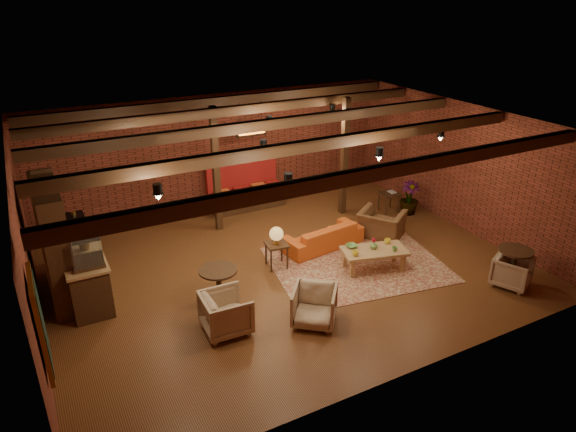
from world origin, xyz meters
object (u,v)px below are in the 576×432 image
side_table_book (389,194)px  coffee_table (374,252)px  armchair_far (513,270)px  armchair_right (382,220)px  plant_tall (413,166)px  round_table_right (514,261)px  armchair_a (226,311)px  sofa (322,236)px  armchair_b (314,304)px  round_table_left (219,281)px  side_table_lamp (276,237)px

side_table_book → coffee_table: bearing=-133.7°
armchair_far → armchair_right: bearing=82.4°
armchair_far → side_table_book: bearing=62.7°
side_table_book → plant_tall: plant_tall is taller
armchair_right → plant_tall: 2.00m
coffee_table → side_table_book: bearing=46.3°
round_table_right → armchair_a: bearing=167.7°
sofa → side_table_book: 2.93m
sofa → coffee_table: bearing=99.3°
armchair_right → armchair_b: bearing=91.3°
coffee_table → plant_tall: 3.54m
coffee_table → round_table_left: 3.52m
coffee_table → side_table_book: 3.35m
armchair_right → armchair_a: bearing=76.5°
round_table_right → side_table_lamp: bearing=143.7°
sofa → round_table_right: round_table_right is taller
armchair_far → side_table_lamp: bearing=117.9°
coffee_table → round_table_right: 2.89m
side_table_lamp → side_table_book: side_table_lamp is taller
side_table_lamp → round_table_right: size_ratio=1.19×
coffee_table → armchair_far: coffee_table is taller
coffee_table → armchair_a: (-3.70, -0.59, -0.01)m
armchair_b → sofa: bearing=94.4°
armchair_right → plant_tall: plant_tall is taller
round_table_right → plant_tall: plant_tall is taller
coffee_table → round_table_right: (2.19, -1.88, 0.12)m
armchair_a → armchair_right: 5.19m
round_table_left → side_table_book: round_table_left is taller
round_table_right → armchair_far: 0.19m
armchair_b → round_table_right: size_ratio=0.98×
armchair_right → armchair_far: armchair_right is taller
coffee_table → sofa: bearing=106.7°
round_table_right → side_table_book: bearing=88.3°
round_table_right → plant_tall: bearing=82.2°
side_table_book → armchair_far: armchair_far is taller
round_table_left → armchair_right: bearing=11.5°
plant_tall → sofa: bearing=-169.1°
coffee_table → armchair_b: size_ratio=1.92×
round_table_left → side_table_book: bearing=20.2°
armchair_far → coffee_table: bearing=113.2°
sofa → plant_tall: 3.40m
sofa → armchair_far: 4.24m
side_table_book → plant_tall: 1.04m
armchair_b → round_table_right: round_table_right is taller
side_table_lamp → armchair_a: bearing=-138.0°
round_table_left → side_table_lamp: bearing=25.8°
coffee_table → side_table_book: coffee_table is taller
sofa → side_table_lamp: 1.52m
armchair_far → armchair_a: bearing=142.1°
side_table_book → side_table_lamp: bearing=-162.2°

